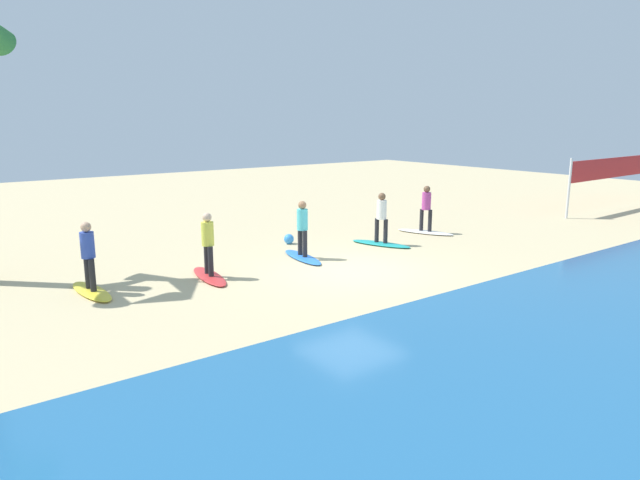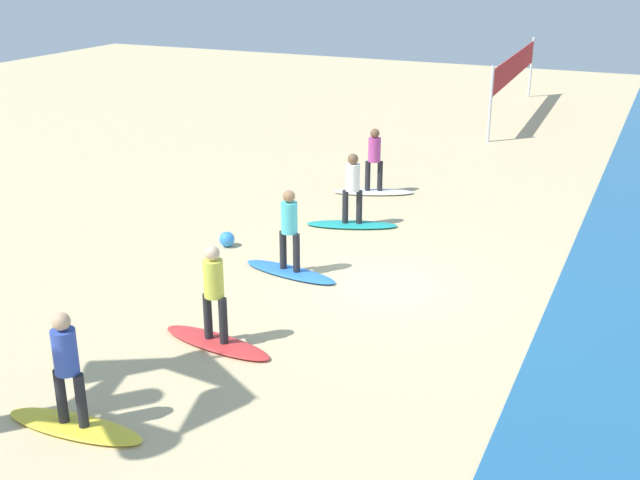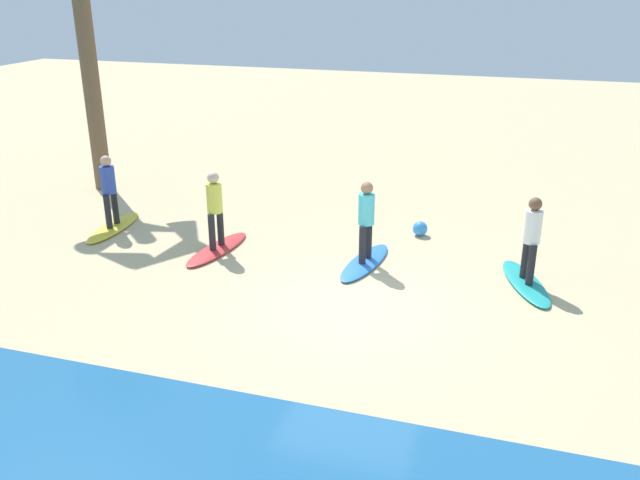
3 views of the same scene
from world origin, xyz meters
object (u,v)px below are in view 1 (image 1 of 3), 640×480
(surfer_teal, at_px, (382,214))
(volleyball_net, at_px, (620,169))
(surfer_yellow, at_px, (88,251))
(surfer_red, at_px, (208,239))
(surfboard_yellow, at_px, (92,291))
(surfboard_teal, at_px, (381,244))
(surfer_white, at_px, (426,205))
(surfboard_blue, at_px, (303,257))
(beach_ball, at_px, (289,239))
(surfboard_white, at_px, (425,232))
(surfer_blue, at_px, (302,224))
(surfboard_red, at_px, (209,276))

(surfer_teal, xyz_separation_m, volleyball_net, (-14.15, 0.77, 0.75))
(surfer_teal, relative_size, surfer_yellow, 1.00)
(surfer_red, distance_m, surfboard_yellow, 3.05)
(surfboard_teal, distance_m, surfer_teal, 0.99)
(surfer_teal, height_order, surfboard_yellow, surfer_teal)
(surfer_white, relative_size, surfboard_blue, 0.78)
(surfboard_blue, distance_m, surfer_yellow, 6.07)
(surfer_red, bearing_deg, beach_ball, -151.42)
(surfboard_yellow, height_order, surfer_yellow, surfer_yellow)
(volleyball_net, bearing_deg, surfboard_blue, -2.72)
(surfer_teal, bearing_deg, surfer_red, 1.62)
(surfer_white, height_order, surfer_red, same)
(surfboard_teal, bearing_deg, surfboard_white, 79.90)
(surfboard_white, distance_m, surfer_white, 0.99)
(surfboard_teal, xyz_separation_m, surfer_blue, (3.12, -0.05, 0.99))
(surfer_red, height_order, surfer_yellow, same)
(surfboard_blue, xyz_separation_m, surfer_blue, (0.00, 0.00, 0.99))
(surfer_teal, xyz_separation_m, beach_ball, (2.32, -1.97, -0.87))
(surfer_blue, height_order, surfboard_yellow, surfer_blue)
(surfer_teal, distance_m, surfboard_blue, 3.27)
(surfboard_white, xyz_separation_m, volleyball_net, (-11.53, 1.23, 1.74))
(surfboard_red, xyz_separation_m, surfboard_yellow, (2.84, -0.49, 0.00))
(surfboard_teal, height_order, surfboard_blue, same)
(surfer_white, relative_size, surfboard_red, 0.78)
(surfboard_white, distance_m, surfer_yellow, 11.77)
(surfboard_red, height_order, beach_ball, beach_ball)
(surfboard_blue, distance_m, surfboard_yellow, 5.99)
(surfer_yellow, relative_size, volleyball_net, 0.18)
(surfer_white, distance_m, beach_ball, 5.24)
(surfer_blue, xyz_separation_m, surfer_red, (3.15, 0.23, 0.00))
(volleyball_net, bearing_deg, beach_ball, -9.44)
(surfboard_teal, xyz_separation_m, volleyball_net, (-14.15, 0.77, 1.74))
(surfboard_blue, bearing_deg, surfboard_red, -77.07)
(surfboard_red, bearing_deg, surfer_blue, 102.32)
(surfer_teal, height_order, surfboard_red, surfer_teal)
(surfboard_yellow, xyz_separation_m, volleyball_net, (-23.26, 1.08, 1.74))
(beach_ball, bearing_deg, surfboard_blue, 67.35)
(surfboard_teal, distance_m, surfer_yellow, 9.16)
(surfboard_blue, distance_m, beach_ball, 2.08)
(surfboard_white, height_order, surfer_teal, surfer_teal)
(surfer_teal, height_order, surfer_blue, same)
(beach_ball, bearing_deg, surfer_teal, 139.57)
(surfer_blue, relative_size, surfboard_yellow, 0.78)
(surfer_yellow, distance_m, beach_ball, 7.04)
(surfer_white, xyz_separation_m, surfer_red, (8.89, 0.64, 0.00))
(surfboard_red, xyz_separation_m, surfer_red, (0.00, 0.00, 0.99))
(surfboard_red, bearing_deg, surfer_teal, 99.73)
(surfer_white, height_order, volleyball_net, volleyball_net)
(surfer_white, height_order, surfboard_red, surfer_white)
(surfer_teal, xyz_separation_m, surfboard_red, (6.26, 0.18, -0.99))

